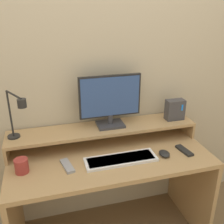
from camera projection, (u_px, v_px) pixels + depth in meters
name	position (u px, v px, depth m)	size (l,w,h in m)	color
wall_back	(97.00, 64.00, 1.83)	(6.00, 0.05, 2.50)	beige
desk	(110.00, 179.00, 1.82)	(1.33, 0.60, 0.71)	tan
monitor_shelf	(104.00, 129.00, 1.86)	(1.33, 0.25, 0.13)	tan
monitor	(110.00, 100.00, 1.81)	(0.43, 0.15, 0.37)	#38383D
desk_lamp	(17.00, 114.00, 1.57)	(0.16, 0.24, 0.32)	black
router_dock	(175.00, 110.00, 1.95)	(0.14, 0.08, 0.15)	#3D3D42
keyboard	(121.00, 159.00, 1.68)	(0.47, 0.15, 0.02)	white
mouse	(164.00, 154.00, 1.74)	(0.07, 0.09, 0.03)	black
remote_control	(67.00, 166.00, 1.62)	(0.08, 0.16, 0.02)	#99999E
remote_secondary	(184.00, 150.00, 1.79)	(0.07, 0.15, 0.02)	black
mug	(22.00, 166.00, 1.55)	(0.08, 0.08, 0.09)	#9E332D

